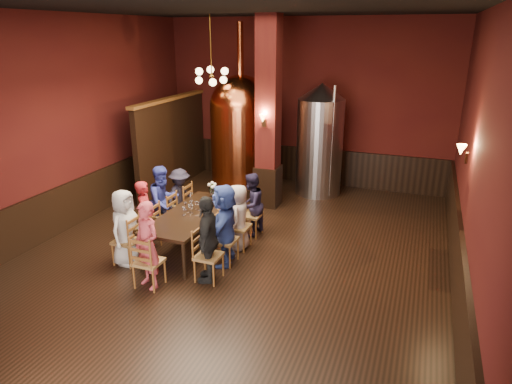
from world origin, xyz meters
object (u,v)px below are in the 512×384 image
at_px(person_0, 125,227).
at_px(rose_vase, 212,187).
at_px(dining_table, 192,216).
at_px(steel_vessel, 320,140).
at_px(person_1, 146,215).
at_px(person_2, 164,201).
at_px(copper_kettle, 241,131).

height_order(person_0, rose_vase, person_0).
bearing_deg(person_0, dining_table, -39.58).
height_order(person_0, steel_vessel, steel_vessel).
bearing_deg(person_1, person_2, -21.89).
height_order(person_2, copper_kettle, copper_kettle).
distance_m(person_1, steel_vessel, 5.14).
xyz_separation_m(person_1, steel_vessel, (2.41, 4.48, 0.75)).
height_order(copper_kettle, steel_vessel, copper_kettle).
bearing_deg(dining_table, rose_vase, 93.27).
bearing_deg(rose_vase, person_2, -140.23).
distance_m(person_0, copper_kettle, 4.90).
distance_m(person_2, rose_vase, 1.06).
relative_size(dining_table, rose_vase, 7.23).
xyz_separation_m(person_1, person_2, (0.00, 0.66, 0.06)).
bearing_deg(steel_vessel, person_0, -115.09).
relative_size(person_0, steel_vessel, 0.50).
height_order(dining_table, person_1, person_1).
height_order(person_2, steel_vessel, steel_vessel).
bearing_deg(steel_vessel, rose_vase, -116.93).
relative_size(person_1, person_2, 0.92).
bearing_deg(dining_table, person_2, 158.78).
relative_size(person_1, copper_kettle, 0.32).
height_order(person_0, person_2, person_2).
bearing_deg(person_0, rose_vase, -20.84).
distance_m(dining_table, person_1, 0.91).
height_order(dining_table, person_2, person_2).
xyz_separation_m(person_0, person_2, (0.01, 1.33, 0.04)).
distance_m(person_2, copper_kettle, 3.60).
xyz_separation_m(dining_table, person_0, (-0.86, -0.99, 0.03)).
distance_m(person_1, copper_kettle, 4.25).
bearing_deg(person_0, person_2, 0.79).
height_order(person_0, copper_kettle, copper_kettle).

